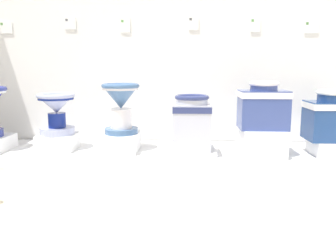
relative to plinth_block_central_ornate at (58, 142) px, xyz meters
The scene contains 17 objects.
display_platform 0.91m from the plinth_block_central_ornate, ahead, with size 3.59×0.93×0.14m, color white.
plinth_block_central_ornate is the anchor object (origin of this frame).
antique_toilet_central_ornate 0.30m from the plinth_block_central_ornate, ahead, with size 0.33×0.33×0.37m.
plinth_block_leftmost 0.58m from the plinth_block_central_ornate, ahead, with size 0.30×0.37×0.16m, color white.
antique_toilet_leftmost 0.68m from the plinth_block_central_ornate, ahead, with size 0.33×0.33×0.44m.
plinth_block_pale_glazed 1.20m from the plinth_block_central_ornate, ahead, with size 0.40×0.37×0.05m, color white.
antique_toilet_pale_glazed 1.22m from the plinth_block_central_ornate, ahead, with size 0.31×0.29×0.46m.
plinth_block_squat_floral 1.79m from the plinth_block_central_ornate, ahead, with size 0.34×0.38×0.22m, color white.
antique_toilet_squat_floral 1.82m from the plinth_block_central_ornate, ahead, with size 0.40×0.27×0.40m.
plinth_block_rightmost 2.37m from the plinth_block_central_ornate, ahead, with size 0.29×0.29×0.13m, color white.
antique_toilet_rightmost 2.38m from the plinth_block_central_ornate, ahead, with size 0.40×0.30×0.42m.
info_placard_first 1.30m from the plinth_block_central_ornate, 146.85° to the left, with size 0.13×0.01×0.11m.
info_placard_second 1.17m from the plinth_block_central_ornate, 88.17° to the left, with size 0.11×0.01×0.11m.
info_placard_third 1.27m from the plinth_block_central_ornate, 36.68° to the left, with size 0.09×0.01×0.13m.
info_placard_fourth 1.68m from the plinth_block_central_ornate, 18.80° to the left, with size 0.09×0.01×0.12m.
info_placard_fifth 2.14m from the plinth_block_central_ornate, 12.93° to the left, with size 0.09×0.01×0.14m.
info_placard_sixth 2.59m from the plinth_block_central_ornate, 10.08° to the left, with size 0.13×0.01×0.11m.
Camera 1 is at (2.30, -0.07, 0.87)m, focal length 34.55 mm.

